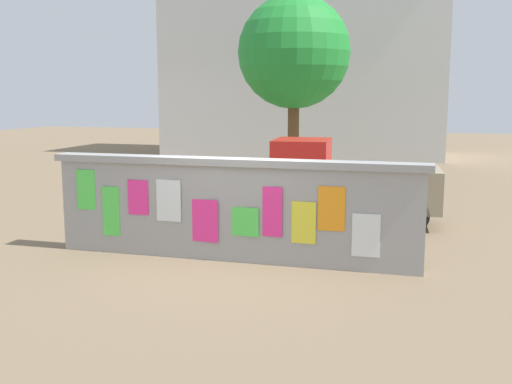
{
  "coord_description": "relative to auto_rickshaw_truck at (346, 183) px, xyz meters",
  "views": [
    {
      "loc": [
        3.21,
        -9.76,
        2.83
      ],
      "look_at": [
        -0.01,
        1.51,
        0.96
      ],
      "focal_mm": 42.87,
      "sensor_mm": 36.0,
      "label": 1
    }
  ],
  "objects": [
    {
      "name": "ground",
      "position": [
        -1.47,
        4.37,
        -0.9
      ],
      "size": [
        60.0,
        60.0,
        0.0
      ],
      "primitive_type": "plane",
      "color": "#7A664C"
    },
    {
      "name": "poster_wall",
      "position": [
        -1.47,
        -3.63,
        0.01
      ],
      "size": [
        6.61,
        0.42,
        1.77
      ],
      "color": "#979797",
      "rests_on": "ground"
    },
    {
      "name": "auto_rickshaw_truck",
      "position": [
        0.0,
        0.0,
        0.0
      ],
      "size": [
        3.7,
        1.77,
        1.85
      ],
      "color": "black",
      "rests_on": "ground"
    },
    {
      "name": "motorcycle",
      "position": [
        -2.98,
        -0.72,
        -0.44
      ],
      "size": [
        1.9,
        0.56,
        0.87
      ],
      "color": "black",
      "rests_on": "ground"
    },
    {
      "name": "bicycle_near",
      "position": [
        -2.72,
        1.29,
        -0.54
      ],
      "size": [
        1.71,
        0.44,
        0.95
      ],
      "color": "black",
      "rests_on": "ground"
    },
    {
      "name": "person_walking",
      "position": [
        -3.19,
        -2.36,
        0.09
      ],
      "size": [
        0.46,
        0.46,
        1.62
      ],
      "color": "#338CBF",
      "rests_on": "ground"
    },
    {
      "name": "tree_roadside",
      "position": [
        -2.68,
        6.65,
        3.28
      ],
      "size": [
        3.7,
        3.7,
        6.05
      ],
      "color": "brown",
      "rests_on": "ground"
    },
    {
      "name": "building_background",
      "position": [
        -4.07,
        15.49,
        3.64
      ],
      "size": [
        13.2,
        5.29,
        9.05
      ],
      "color": "silver",
      "rests_on": "ground"
    }
  ]
}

